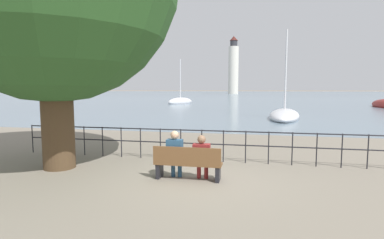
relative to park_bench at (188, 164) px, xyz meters
name	(u,v)px	position (x,y,z in m)	size (l,w,h in m)	color
ground_plane	(188,179)	(0.00, 0.06, -0.43)	(1000.00, 1000.00, 0.00)	gray
harbor_water	(251,93)	(0.00, 158.36, -0.43)	(600.00, 300.00, 0.01)	slate
park_bench	(188,164)	(0.00, 0.00, 0.00)	(1.79, 0.45, 0.90)	brown
seated_person_left	(175,152)	(-0.36, 0.07, 0.28)	(0.42, 0.35, 1.29)	navy
seated_person_right	(202,155)	(0.36, 0.08, 0.23)	(0.44, 0.35, 1.20)	maroon
promenade_railing	(202,140)	(0.00, 2.15, 0.26)	(12.96, 0.04, 1.05)	black
sailboat_1	(284,115)	(4.12, 17.95, -0.20)	(3.28, 8.48, 7.44)	silver
sailboat_2	(180,102)	(-10.10, 39.70, -0.11)	(4.10, 5.96, 7.61)	silver
harbor_lighthouse	(233,67)	(-8.41, 137.30, 12.21)	(4.81, 4.81, 27.19)	silver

